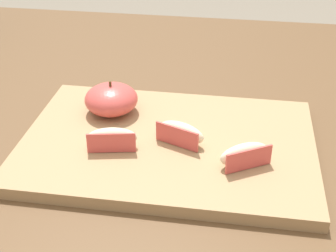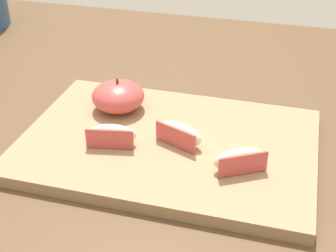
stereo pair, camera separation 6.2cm
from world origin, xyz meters
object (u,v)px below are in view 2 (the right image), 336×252
Objects in this scene: cutting_board at (168,144)px; apple_wedge_back at (111,135)px; apple_wedge_left at (240,160)px; apple_wedge_right at (180,134)px; apple_half_skin_up at (118,96)px.

cutting_board is 5.71× the size of apple_wedge_back.
apple_wedge_left is 0.17m from apple_wedge_back.
apple_wedge_left and apple_wedge_back have the same top height.
cutting_board is at bearing 166.26° from apple_wedge_right.
apple_half_skin_up is at bearing 147.01° from cutting_board.
apple_wedge_right is at bearing 17.37° from apple_wedge_back.
apple_half_skin_up reaches higher than apple_wedge_right.
apple_wedge_left is at bearing -22.40° from cutting_board.
apple_half_skin_up is at bearing 104.75° from apple_wedge_back.
apple_half_skin_up reaches higher than apple_wedge_back.
apple_wedge_back is (0.02, -0.09, -0.01)m from apple_half_skin_up.
apple_wedge_right is at bearing 155.88° from apple_wedge_left.
apple_wedge_left is (0.10, -0.04, 0.02)m from cutting_board.
cutting_board is 0.11m from apple_wedge_left.
apple_wedge_right is 1.02× the size of apple_wedge_left.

